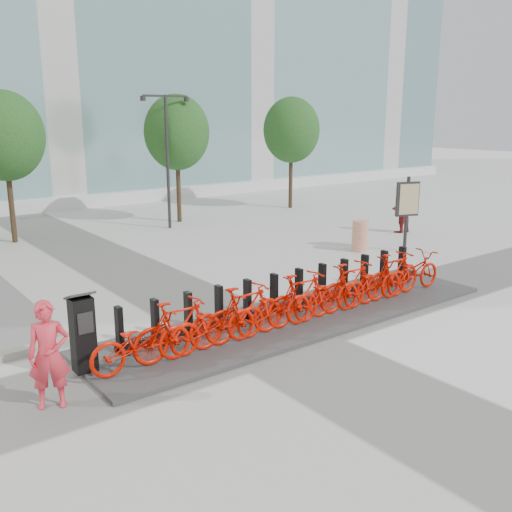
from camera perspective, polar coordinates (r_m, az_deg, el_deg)
ground at (r=11.41m, az=0.55°, el=-8.05°), size 120.00×120.00×0.00m
tree_1 at (r=20.98m, az=-23.87°, el=10.90°), size 2.60×2.60×5.10m
tree_2 at (r=23.39m, az=-7.93°, el=12.13°), size 2.60×2.60×5.10m
tree_3 at (r=26.85m, az=3.55°, el=12.44°), size 2.60×2.60×5.10m
streetlamp at (r=22.05m, az=-8.89°, el=10.80°), size 2.00×0.20×5.00m
dock_pad at (r=12.39m, az=4.49°, el=-6.08°), size 9.60×2.40×0.08m
dock_rail_posts at (r=12.62m, az=3.30°, el=-3.46°), size 8.02×0.50×0.85m
bike_0 at (r=9.90m, az=-11.38°, el=-8.34°), size 1.85×0.64×0.97m
bike_1 at (r=10.18m, az=-7.73°, el=-7.22°), size 1.79×0.51×1.08m
bike_2 at (r=10.55m, az=-4.30°, el=-6.68°), size 1.85×0.64×0.97m
bike_3 at (r=10.91m, az=-1.11°, el=-5.63°), size 1.79×0.51×1.08m
bike_4 at (r=11.34m, az=1.84°, el=-5.15°), size 1.85×0.64×0.97m
bike_5 at (r=11.77m, az=4.58°, el=-4.20°), size 1.79×0.51×1.08m
bike_6 at (r=12.25m, az=7.09°, el=-3.78°), size 1.85×0.64×0.97m
bike_7 at (r=12.73m, az=9.43°, el=-2.93°), size 1.79×0.51×1.08m
bike_8 at (r=13.26m, az=11.57°, el=-2.59°), size 1.85×0.64×0.97m
bike_9 at (r=13.78m, az=13.57°, el=-1.84°), size 1.79×0.51×1.08m
bike_10 at (r=14.34m, az=15.39°, el=-1.56°), size 1.85×0.64×0.97m
kiosk at (r=9.96m, az=-16.93°, el=-7.36°), size 0.43×0.36×1.41m
worker_red at (r=9.06m, az=-20.01°, el=-9.27°), size 0.71×0.59×1.66m
pedestrian at (r=21.91m, az=14.24°, el=4.54°), size 0.85×0.66×1.72m
construction_barrel at (r=18.61m, az=10.37°, el=2.00°), size 0.57×0.57×1.00m
map_sign at (r=18.75m, az=14.91°, el=5.22°), size 0.77×0.37×2.40m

